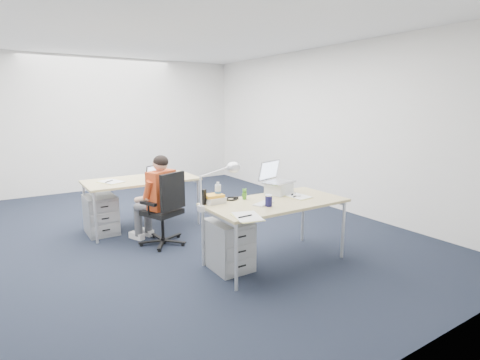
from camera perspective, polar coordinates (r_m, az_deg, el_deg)
name	(u,v)px	position (r m, az deg, el deg)	size (l,w,h in m)	color
floor	(169,232)	(5.55, -10.79, -7.83)	(7.00, 7.00, 0.00)	black
room	(164,112)	(5.25, -11.49, 10.15)	(6.02, 7.02, 2.80)	silver
desk_near	(275,205)	(4.29, 5.42, -3.83)	(1.60, 0.80, 0.73)	tan
desk_far	(142,182)	(5.71, -14.77, -0.33)	(1.60, 0.80, 0.73)	tan
office_chair	(164,224)	(5.02, -11.47, -6.58)	(0.80, 0.80, 0.97)	black
seated_person	(155,199)	(5.06, -12.84, -2.86)	(0.54, 0.71, 1.17)	#BE421B
drawer_pedestal_near	(229,245)	(4.23, -1.69, -9.83)	(0.40, 0.50, 0.55)	gray
drawer_pedestal_far	(101,215)	(5.69, -20.43, -4.95)	(0.40, 0.50, 0.55)	gray
silver_laptop	(279,178)	(4.60, 5.99, 0.32)	(0.37, 0.29, 0.40)	silver
wireless_keyboard	(264,203)	(4.15, 3.62, -3.55)	(0.29, 0.12, 0.01)	white
computer_mouse	(297,195)	(4.51, 8.69, -2.30)	(0.07, 0.11, 0.04)	white
headphones	(231,198)	(4.32, -1.41, -2.80)	(0.20, 0.15, 0.03)	black
can_koozie	(269,200)	(4.05, 4.38, -3.13)	(0.08, 0.08, 0.13)	#15143F
water_bottle	(218,192)	(4.21, -3.37, -1.83)	(0.07, 0.07, 0.23)	silver
bear_figurine	(244,194)	(4.33, 0.69, -2.11)	(0.07, 0.05, 0.13)	#2C771F
book_stack	(214,199)	(4.18, -3.92, -2.86)	(0.22, 0.16, 0.10)	silver
cordless_phone	(204,197)	(4.11, -5.48, -2.60)	(0.05, 0.03, 0.17)	black
papers_left	(247,217)	(3.65, 1.09, -5.66)	(0.24, 0.34, 0.01)	#DBD57F
papers_right	(297,196)	(4.50, 8.75, -2.50)	(0.21, 0.31, 0.01)	#DBD57F
sunglasses	(294,195)	(4.55, 8.20, -2.25)	(0.09, 0.04, 0.02)	black
desk_lamp	(214,186)	(3.88, -4.02, -0.87)	(0.44, 0.16, 0.51)	silver
dark_laptop	(160,173)	(5.47, -12.03, 1.07)	(0.33, 0.32, 0.24)	black
far_cup	(164,171)	(6.04, -11.49, 1.32)	(0.06, 0.06, 0.09)	white
far_papers	(111,182)	(5.60, -19.09, -0.29)	(0.24, 0.34, 0.01)	white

